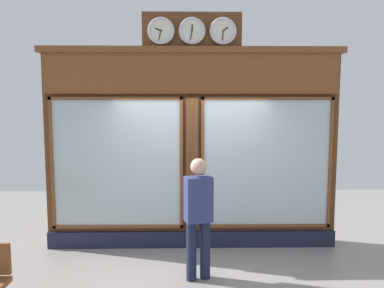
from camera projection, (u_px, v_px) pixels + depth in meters
The scene contains 2 objects.
shop_facade at pixel (192, 147), 6.32m from camera, with size 4.94×0.42×3.88m.
pedestrian at pixel (198, 214), 5.11m from camera, with size 0.41×0.31×1.69m.
Camera 1 is at (0.11, 6.16, 2.42)m, focal length 35.16 mm.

